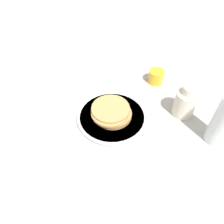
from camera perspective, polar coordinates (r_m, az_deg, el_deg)
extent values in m
plane|color=#BCB7AD|center=(0.88, 0.30, -0.98)|extent=(4.00, 4.00, 0.00)
cylinder|color=silver|center=(0.87, 0.00, -1.21)|extent=(0.26, 0.26, 0.01)
cylinder|color=silver|center=(0.87, 0.00, -1.10)|extent=(0.28, 0.28, 0.01)
cylinder|color=tan|center=(0.86, 0.22, -0.53)|extent=(0.15, 0.15, 0.02)
cylinder|color=tan|center=(0.85, -0.50, -0.06)|extent=(0.15, 0.15, 0.01)
cylinder|color=tan|center=(0.84, -0.40, 0.87)|extent=(0.15, 0.15, 0.01)
cylinder|color=yellow|center=(1.04, 11.40, 9.07)|extent=(0.07, 0.07, 0.06)
cylinder|color=beige|center=(0.90, 18.46, 2.04)|extent=(0.08, 0.08, 0.11)
cylinder|color=beige|center=(0.85, 19.52, 5.24)|extent=(0.05, 0.05, 0.03)
cylinder|color=silver|center=(0.82, 27.01, -2.13)|extent=(0.07, 0.07, 0.20)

